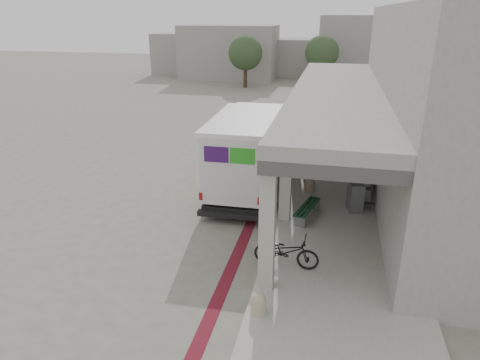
% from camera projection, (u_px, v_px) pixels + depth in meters
% --- Properties ---
extents(ground, '(120.00, 120.00, 0.00)m').
position_uv_depth(ground, '(222.00, 221.00, 14.77)').
color(ground, slate).
rests_on(ground, ground).
extents(bike_lane_stripe, '(0.35, 40.00, 0.01)m').
position_uv_depth(bike_lane_stripe, '(260.00, 201.00, 16.38)').
color(bike_lane_stripe, maroon).
rests_on(bike_lane_stripe, ground).
extents(sidewalk, '(4.40, 28.00, 0.12)m').
position_uv_depth(sidewalk, '(340.00, 232.00, 13.95)').
color(sidewalk, '#9C988C').
rests_on(sidewalk, ground).
extents(transit_building, '(7.60, 17.00, 7.00)m').
position_uv_depth(transit_building, '(424.00, 106.00, 16.25)').
color(transit_building, gray).
rests_on(transit_building, ground).
extents(distant_backdrop, '(28.00, 10.00, 6.50)m').
position_uv_depth(distant_backdrop, '(279.00, 52.00, 46.98)').
color(distant_backdrop, gray).
rests_on(distant_backdrop, ground).
extents(tree_left, '(3.20, 3.20, 4.80)m').
position_uv_depth(tree_left, '(245.00, 53.00, 40.06)').
color(tree_left, '#38281C').
rests_on(tree_left, ground).
extents(tree_mid, '(3.20, 3.20, 4.80)m').
position_uv_depth(tree_mid, '(322.00, 53.00, 40.48)').
color(tree_mid, '#38281C').
rests_on(tree_mid, ground).
extents(tree_right, '(3.20, 3.20, 4.80)m').
position_uv_depth(tree_right, '(413.00, 55.00, 37.97)').
color(tree_right, '#38281C').
rests_on(tree_right, ground).
extents(fedex_truck, '(2.39, 7.34, 3.11)m').
position_uv_depth(fedex_truck, '(248.00, 148.00, 17.16)').
color(fedex_truck, black).
rests_on(fedex_truck, ground).
extents(bench, '(0.83, 1.86, 0.43)m').
position_uv_depth(bench, '(307.00, 209.00, 14.67)').
color(bench, slate).
rests_on(bench, sidewalk).
extents(bollard_near, '(0.37, 0.37, 0.56)m').
position_uv_depth(bollard_near, '(258.00, 303.00, 9.98)').
color(bollard_near, tan).
rests_on(bollard_near, sidewalk).
extents(bollard_far, '(0.38, 0.38, 0.57)m').
position_uv_depth(bollard_far, '(310.00, 185.00, 16.83)').
color(bollard_far, gray).
rests_on(bollard_far, sidewalk).
extents(utility_cabinet, '(0.59, 0.71, 1.03)m').
position_uv_depth(utility_cabinet, '(355.00, 197.00, 15.15)').
color(utility_cabinet, slate).
rests_on(utility_cabinet, sidewalk).
extents(bicycle_black, '(1.85, 0.73, 0.95)m').
position_uv_depth(bicycle_black, '(286.00, 251.00, 11.78)').
color(bicycle_black, black).
rests_on(bicycle_black, sidewalk).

